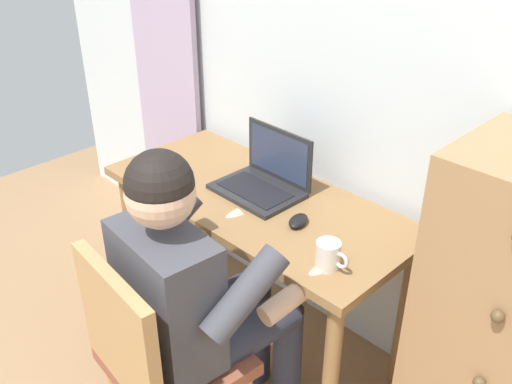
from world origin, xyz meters
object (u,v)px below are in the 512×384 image
Objects in this scene: desk_clock at (144,162)px; desk at (256,220)px; computer_mouse at (298,221)px; coffee_mug at (329,255)px; person_seated at (201,289)px; laptop at (265,178)px; chair at (157,358)px.

desk is at bearing 15.67° from desk_clock.
coffee_mug reaches higher than computer_mouse.
desk_clock is at bearing 157.02° from person_seated.
person_seated is 0.60m from laptop.
person_seated reaches higher than chair.
laptop is at bearing 114.21° from person_seated.
desk is 0.70m from chair.
desk is 0.53m from coffee_mug.
laptop is 3.83× the size of desk_clock.
computer_mouse is 0.27m from coffee_mug.
person_seated is 0.45m from computer_mouse.
computer_mouse is at bearing 86.74° from person_seated.
computer_mouse reaches higher than desk.
desk is at bearing 161.94° from coffee_mug.
chair reaches higher than desk.
chair is 7.32× the size of coffee_mug.
person_seated is 11.96× the size of computer_mouse.
chair is 8.78× the size of computer_mouse.
desk_clock is at bearing 172.71° from computer_mouse.
person_seated is 0.42m from coffee_mug.
chair is 0.94m from desk_clock.
coffee_mug is (1.02, -0.01, 0.03)m from desk_clock.
computer_mouse is at bearing -20.35° from laptop.
computer_mouse is at bearing 8.27° from desk_clock.
desk_clock is (-0.52, -0.21, -0.04)m from laptop.
person_seated reaches higher than desk.
desk_clock reaches higher than desk.
laptop is at bearing 107.45° from chair.
chair is (0.21, -0.66, -0.13)m from desk.
coffee_mug is (0.50, -0.22, -0.00)m from laptop.
laptop is at bearing 104.03° from desk.
laptop reaches higher than chair.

